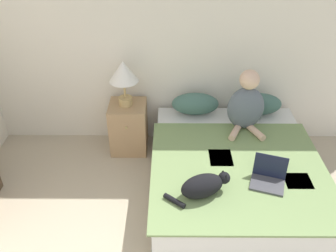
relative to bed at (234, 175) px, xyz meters
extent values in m
cube|color=silver|center=(-0.60, 1.02, 1.05)|extent=(5.19, 0.05, 2.55)
cube|color=#9E998E|center=(0.00, 0.01, -0.13)|extent=(1.58, 1.90, 0.21)
cube|color=silver|center=(0.00, 0.01, 0.10)|extent=(1.55, 1.87, 0.24)
cube|color=#758E56|center=(0.00, -0.18, 0.23)|extent=(1.62, 1.52, 0.02)
cube|color=#B2BC70|center=(-0.15, -0.02, 0.23)|extent=(0.22, 0.26, 0.01)
cube|color=#B2BC70|center=(0.50, -0.34, 0.23)|extent=(0.23, 0.21, 0.01)
ellipsoid|color=#42665B|center=(-0.36, 0.79, 0.36)|extent=(0.53, 0.27, 0.25)
ellipsoid|color=#42665B|center=(0.35, 0.79, 0.36)|extent=(0.53, 0.27, 0.25)
ellipsoid|color=slate|center=(0.15, 0.50, 0.48)|extent=(0.38, 0.21, 0.48)
sphere|color=#DBB293|center=(0.15, 0.50, 0.81)|extent=(0.20, 0.20, 0.20)
cylinder|color=#DBB293|center=(0.04, 0.37, 0.27)|extent=(0.18, 0.27, 0.07)
cylinder|color=#DBB293|center=(0.26, 0.37, 0.27)|extent=(0.18, 0.27, 0.07)
ellipsoid|color=black|center=(-0.37, -0.52, 0.33)|extent=(0.42, 0.32, 0.20)
sphere|color=black|center=(-0.18, -0.44, 0.36)|extent=(0.10, 0.10, 0.10)
cone|color=black|center=(-0.19, -0.42, 0.40)|extent=(0.05, 0.05, 0.05)
cone|color=black|center=(-0.17, -0.47, 0.40)|extent=(0.05, 0.05, 0.05)
cylinder|color=black|center=(-0.60, -0.61, 0.26)|extent=(0.19, 0.16, 0.04)
cube|color=#424247|center=(0.21, -0.40, 0.24)|extent=(0.34, 0.29, 0.02)
cube|color=black|center=(0.25, -0.28, 0.36)|extent=(0.29, 0.14, 0.21)
cube|color=tan|center=(-1.12, 0.75, 0.07)|extent=(0.42, 0.40, 0.60)
sphere|color=tan|center=(-1.12, 0.54, 0.20)|extent=(0.03, 0.03, 0.03)
cylinder|color=tan|center=(-1.14, 0.75, 0.42)|extent=(0.15, 0.15, 0.10)
cylinder|color=tan|center=(-1.14, 0.75, 0.56)|extent=(0.02, 0.02, 0.20)
cone|color=white|center=(-1.14, 0.75, 0.78)|extent=(0.32, 0.32, 0.23)
camera|label=1|loc=(-0.64, -2.69, 2.39)|focal=38.00mm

